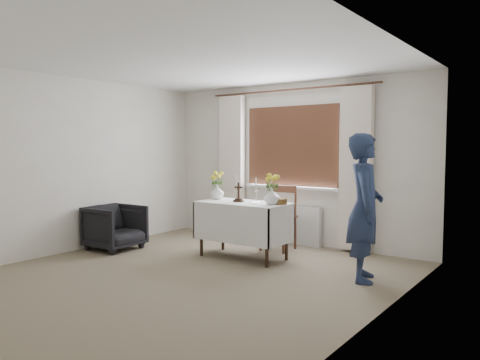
% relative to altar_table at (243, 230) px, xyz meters
% --- Properties ---
extents(ground, '(5.00, 5.00, 0.00)m').
position_rel_altar_table_xyz_m(ground, '(0.01, -1.21, -0.38)').
color(ground, '#82785A').
rests_on(ground, ground).
extents(altar_table, '(1.24, 0.64, 0.76)m').
position_rel_altar_table_xyz_m(altar_table, '(0.00, 0.00, 0.00)').
color(altar_table, white).
rests_on(altar_table, ground).
extents(wooden_chair, '(0.46, 0.46, 0.95)m').
position_rel_altar_table_xyz_m(wooden_chair, '(0.12, 0.71, 0.09)').
color(wooden_chair, '#522E1C').
rests_on(wooden_chair, ground).
extents(armchair, '(0.75, 0.73, 0.66)m').
position_rel_altar_table_xyz_m(armchair, '(-1.83, -0.69, -0.05)').
color(armchair, black).
rests_on(armchair, ground).
extents(person, '(0.60, 0.71, 1.66)m').
position_rel_altar_table_xyz_m(person, '(1.73, -0.06, 0.45)').
color(person, navy).
rests_on(person, ground).
extents(radiator, '(1.10, 0.10, 0.60)m').
position_rel_altar_table_xyz_m(radiator, '(0.01, 1.21, -0.08)').
color(radiator, silver).
rests_on(radiator, ground).
extents(wooden_cross, '(0.13, 0.11, 0.26)m').
position_rel_altar_table_xyz_m(wooden_cross, '(-0.07, -0.00, 0.51)').
color(wooden_cross, black).
rests_on(wooden_cross, altar_table).
extents(candlestick_left, '(0.12, 0.12, 0.37)m').
position_rel_altar_table_xyz_m(candlestick_left, '(-0.12, 0.00, 0.56)').
color(candlestick_left, white).
rests_on(candlestick_left, altar_table).
extents(candlestick_right, '(0.12, 0.12, 0.34)m').
position_rel_altar_table_xyz_m(candlestick_right, '(0.19, 0.03, 0.55)').
color(candlestick_right, white).
rests_on(candlestick_right, altar_table).
extents(flower_vase_left, '(0.23, 0.23, 0.20)m').
position_rel_altar_table_xyz_m(flower_vase_left, '(-0.51, 0.08, 0.48)').
color(flower_vase_left, white).
rests_on(flower_vase_left, altar_table).
extents(flower_vase_right, '(0.22, 0.22, 0.21)m').
position_rel_altar_table_xyz_m(flower_vase_right, '(0.45, 0.01, 0.49)').
color(flower_vase_right, white).
rests_on(flower_vase_right, altar_table).
extents(wicker_basket, '(0.25, 0.25, 0.08)m').
position_rel_altar_table_xyz_m(wicker_basket, '(0.51, 0.10, 0.42)').
color(wicker_basket, brown).
rests_on(wicker_basket, altar_table).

